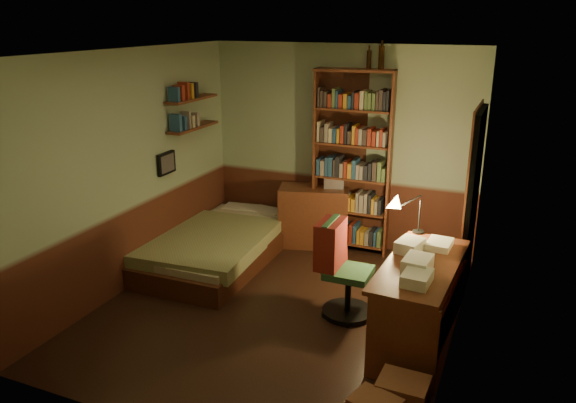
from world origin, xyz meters
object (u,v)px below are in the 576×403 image
at_px(dresser, 314,216).
at_px(bookshelf, 352,163).
at_px(bed, 219,234).
at_px(office_chair, 349,273).
at_px(mini_stereo, 334,182).
at_px(desk_lamp, 420,204).
at_px(desk, 418,303).
at_px(cardboard_box_b, 403,395).

height_order(dresser, bookshelf, bookshelf).
relative_size(bed, office_chair, 2.42).
relative_size(bed, dresser, 2.53).
bearing_deg(mini_stereo, desk_lamp, -60.66).
relative_size(mini_stereo, desk, 0.17).
distance_m(dresser, office_chair, 1.88).
distance_m(dresser, cardboard_box_b, 3.39).
height_order(desk_lamp, cardboard_box_b, desk_lamp).
height_order(desk, office_chair, office_chair).
height_order(mini_stereo, desk, mini_stereo).
height_order(dresser, desk, desk).
xyz_separation_m(bed, bookshelf, (1.38, 1.00, 0.82)).
bearing_deg(mini_stereo, dresser, -169.14).
bearing_deg(desk, office_chair, 166.06).
xyz_separation_m(dresser, desk, (1.72, -1.83, 0.00)).
height_order(bookshelf, office_chair, bookshelf).
relative_size(dresser, bookshelf, 0.39).
xyz_separation_m(dresser, bookshelf, (0.47, 0.08, 0.76)).
bearing_deg(dresser, bed, -150.46).
bearing_deg(desk_lamp, cardboard_box_b, -68.02).
bearing_deg(desk, bookshelf, 125.89).
bearing_deg(office_chair, dresser, 120.85).
relative_size(office_chair, cardboard_box_b, 2.47).
distance_m(bed, bookshelf, 1.89).
xyz_separation_m(bed, cardboard_box_b, (2.72, -1.94, -0.20)).
xyz_separation_m(dresser, office_chair, (0.98, -1.61, 0.07)).
relative_size(desk_lamp, cardboard_box_b, 1.67).
bearing_deg(desk, desk_lamp, 105.84).
distance_m(mini_stereo, desk_lamp, 1.81).
height_order(desk, desk_lamp, desk_lamp).
xyz_separation_m(bookshelf, desk, (1.24, -1.92, -0.76)).
bearing_deg(desk_lamp, bookshelf, 145.99).
distance_m(desk_lamp, cardboard_box_b, 2.03).
relative_size(desk_lamp, office_chair, 0.68).
relative_size(dresser, mini_stereo, 3.48).
bearing_deg(desk_lamp, desk, -63.54).
distance_m(bed, cardboard_box_b, 3.34).
bearing_deg(mini_stereo, office_chair, -84.62).
relative_size(mini_stereo, desk_lamp, 0.41).
bearing_deg(dresser, office_chair, -74.44).
relative_size(desk, desk_lamp, 2.36).
distance_m(dresser, desk, 2.51).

